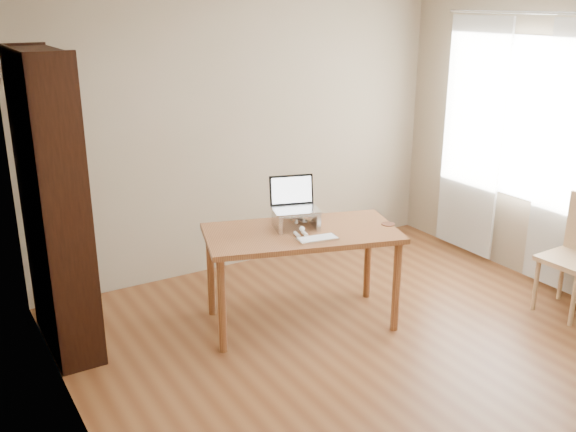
% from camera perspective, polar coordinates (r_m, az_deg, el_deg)
% --- Properties ---
extents(room, '(4.04, 4.54, 2.64)m').
position_cam_1_polar(room, '(4.03, 11.41, 2.81)').
color(room, '#5C3118').
rests_on(room, ground).
extents(bookshelf, '(0.30, 0.90, 2.10)m').
position_cam_1_polar(bookshelf, '(4.65, -20.03, 0.91)').
color(bookshelf, black).
rests_on(bookshelf, ground).
extents(curtains, '(0.03, 1.90, 2.25)m').
position_cam_1_polar(curtains, '(5.94, 19.90, 5.81)').
color(curtains, white).
rests_on(curtains, ground).
extents(desk, '(1.57, 1.10, 0.75)m').
position_cam_1_polar(desk, '(4.80, 1.20, -2.40)').
color(desk, brown).
rests_on(desk, ground).
extents(laptop_stand, '(0.32, 0.25, 0.13)m').
position_cam_1_polar(laptop_stand, '(4.80, 0.71, -0.12)').
color(laptop_stand, silver).
rests_on(laptop_stand, desk).
extents(laptop, '(0.39, 0.37, 0.24)m').
position_cam_1_polar(laptop, '(4.81, 0.34, 1.31)').
color(laptop, silver).
rests_on(laptop, laptop_stand).
extents(keyboard, '(0.31, 0.17, 0.02)m').
position_cam_1_polar(keyboard, '(4.58, 2.63, -2.04)').
color(keyboard, silver).
rests_on(keyboard, desk).
extents(coaster, '(0.10, 0.10, 0.01)m').
position_cam_1_polar(coaster, '(4.96, 8.89, -0.71)').
color(coaster, brown).
rests_on(coaster, desk).
extents(cat, '(0.23, 0.47, 0.13)m').
position_cam_1_polar(cat, '(4.82, 0.21, -0.37)').
color(cat, '#4D463C').
rests_on(cat, desk).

